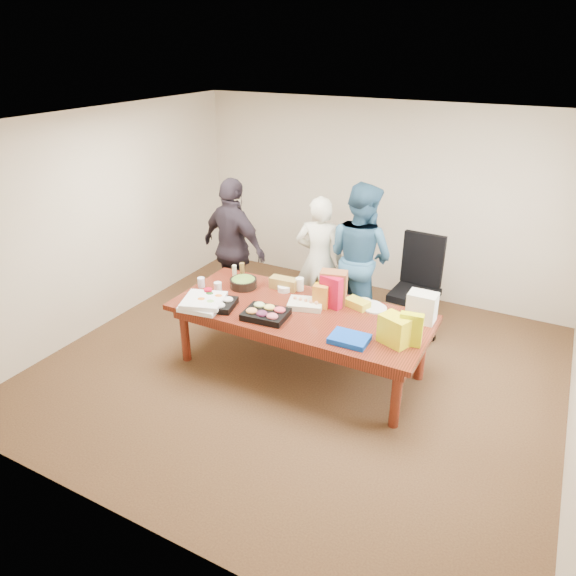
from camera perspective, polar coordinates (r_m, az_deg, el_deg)
The scene contains 36 objects.
floor at distance 6.10m, azimuth 1.24°, elevation -8.74°, with size 5.50×5.00×0.02m, color #47301E.
ceiling at distance 5.11m, azimuth 1.54°, elevation 17.45°, with size 5.50×5.00×0.02m, color white.
wall_back at distance 7.66m, azimuth 9.93°, elevation 9.36°, with size 5.50×0.04×2.70m, color beige.
wall_front at distance 3.67m, azimuth -16.78°, elevation -10.09°, with size 5.50×0.04×2.70m, color beige.
wall_left at distance 7.06m, azimuth -19.15°, elevation 6.95°, with size 0.04×5.00×2.70m, color beige.
conference_table at distance 5.90m, azimuth 1.28°, elevation -5.64°, with size 2.80×1.20×0.75m, color #4C1C0F.
office_chair at distance 6.65m, azimuth 13.52°, elevation -0.32°, with size 0.62×0.62×1.22m, color black.
person_center at distance 6.78m, azimuth 3.40°, elevation 3.02°, with size 0.61×0.40×1.68m, color #EBE7CC.
person_right at distance 6.64m, azimuth 7.78°, elevation 3.30°, with size 0.92×0.72×1.89m, color #2E5A7E.
person_left at distance 6.96m, azimuth -5.85°, elevation 4.29°, with size 1.09×0.45×1.85m, color black.
veggie_tray at distance 5.83m, azimuth -7.91°, elevation -1.68°, with size 0.44×0.34×0.07m, color black.
fruit_tray at distance 5.56m, azimuth -2.42°, elevation -2.85°, with size 0.45×0.35×0.07m, color black.
sheet_cake at distance 5.78m, azimuth 1.90°, elevation -1.73°, with size 0.37×0.28×0.06m, color silver.
salad_bowl at distance 6.24m, azimuth -4.84°, elevation 0.54°, with size 0.32×0.32×0.10m, color black.
chip_bag_blue at distance 5.17m, azimuth 6.65°, elevation -5.48°, with size 0.37×0.28×0.06m, color #0B42C1.
chip_bag_red at distance 5.73m, azimuth 4.67°, elevation -0.42°, with size 0.25×0.10×0.36m, color #AD0A29.
chip_bag_yellow at distance 5.15m, azimuth 13.12°, elevation -4.37°, with size 0.22×0.09×0.33m, color #D2DF0B.
chip_bag_orange at distance 5.72m, azimuth 3.51°, elevation -0.97°, with size 0.17×0.07×0.26m, color orange.
mayo_jar at distance 6.13m, azimuth 1.26°, elevation 0.41°, with size 0.10×0.10×0.15m, color white.
mustard_bottle at distance 6.02m, azimuth 3.16°, elevation -0.11°, with size 0.05×0.05×0.15m, color #FCB109.
dressing_bottle at distance 6.49m, azimuth -4.97°, elevation 1.93°, with size 0.06×0.06×0.19m, color brown.
ranch_bottle at distance 6.49m, azimuth -5.80°, elevation 1.79°, with size 0.05×0.05×0.16m, color beige.
banana_bunch at distance 5.81m, azimuth 7.51°, elevation -1.67°, with size 0.26×0.15×0.09m, color yellow.
bread_loaf at distance 6.18m, azimuth -0.44°, elevation 0.51°, with size 0.33×0.14×0.13m, color olive.
kraft_bag at distance 5.81m, azimuth 4.92°, elevation 0.06°, with size 0.29×0.17×0.38m, color brown.
red_cup at distance 6.00m, azimuth -8.61°, elevation -0.63°, with size 0.09×0.09×0.12m, color #B1051F.
clear_cup_a at distance 6.14m, azimuth -7.58°, elevation 0.08°, with size 0.09×0.09×0.12m, color white.
clear_cup_b at distance 6.30m, azimuth -9.36°, elevation 0.61°, with size 0.08×0.08×0.12m, color silver.
pizza_box_lower at distance 5.85m, azimuth -9.13°, elevation -1.78°, with size 0.43×0.43×0.05m, color white.
pizza_box_upper at distance 5.83m, azimuth -9.09°, elevation -1.32°, with size 0.43×0.43×0.05m, color white.
plate_a at distance 5.86m, azimuth 8.94°, elevation -1.92°, with size 0.27×0.27×0.02m, color white.
plate_b at distance 5.82m, azimuth 9.35°, elevation -2.16°, with size 0.26×0.26×0.02m, color white.
dip_bowl_a at distance 5.89m, azimuth 8.24°, elevation -1.51°, with size 0.13×0.13×0.05m, color #F5EDBB.
dip_bowl_b at distance 6.13m, azimuth -0.40°, elevation -0.06°, with size 0.15×0.15×0.06m, color white.
grocery_bag_white at distance 5.61m, azimuth 14.26°, elevation -2.00°, with size 0.29×0.21×0.31m, color silver.
grocery_bag_yellow at distance 5.15m, azimuth 11.49°, elevation -4.46°, with size 0.29×0.20×0.29m, color yellow.
Camera 1 is at (2.26, -4.53, 3.41)m, focal length 32.93 mm.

